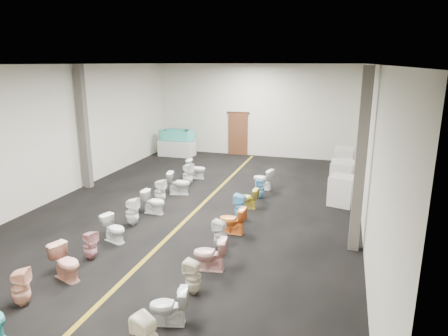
{
  "coord_description": "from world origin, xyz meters",
  "views": [
    {
      "loc": [
        4.32,
        -11.28,
        4.56
      ],
      "look_at": [
        0.58,
        1.0,
        1.15
      ],
      "focal_mm": 32.0,
      "sensor_mm": 36.0,
      "label": 1
    }
  ],
  "objects": [
    {
      "name": "back_door",
      "position": [
        -0.8,
        7.94,
        1.05
      ],
      "size": [
        1.0,
        0.1,
        2.1
      ],
      "primitive_type": "cube",
      "color": "#562D19",
      "rests_on": "floor"
    },
    {
      "name": "toilet_right_2",
      "position": [
        1.62,
        -4.57,
        0.37
      ],
      "size": [
        0.37,
        0.36,
        0.73
      ],
      "primitive_type": "imported",
      "rotation": [
        0.0,
        0.0,
        -1.67
      ],
      "color": "beige",
      "rests_on": "floor"
    },
    {
      "name": "toilet_left_6",
      "position": [
        -1.17,
        -0.75,
        0.37
      ],
      "size": [
        0.74,
        0.44,
        0.74
      ],
      "primitive_type": "imported",
      "rotation": [
        0.0,
        0.0,
        1.52
      ],
      "color": "white",
      "rests_on": "floor"
    },
    {
      "name": "column_right",
      "position": [
        4.75,
        -1.5,
        2.25
      ],
      "size": [
        0.25,
        0.25,
        4.5
      ],
      "primitive_type": "cube",
      "color": "#59544C",
      "rests_on": "floor"
    },
    {
      "name": "bathtub",
      "position": [
        -3.66,
        6.81,
        1.07
      ],
      "size": [
        1.86,
        0.75,
        0.55
      ],
      "rotation": [
        0.0,
        0.0,
        0.08
      ],
      "color": "#42BFAC",
      "rests_on": "display_table"
    },
    {
      "name": "toilet_left_4",
      "position": [
        -1.24,
        -2.89,
        0.36
      ],
      "size": [
        0.79,
        0.59,
        0.71
      ],
      "primitive_type": "imported",
      "rotation": [
        0.0,
        0.0,
        1.26
      ],
      "color": "white",
      "rests_on": "floor"
    },
    {
      "name": "toilet_right_1",
      "position": [
        1.56,
        -5.61,
        0.35
      ],
      "size": [
        0.77,
        0.56,
        0.71
      ],
      "primitive_type": "imported",
      "rotation": [
        0.0,
        0.0,
        -1.31
      ],
      "color": "silver",
      "rests_on": "floor"
    },
    {
      "name": "toilet_right_4",
      "position": [
        1.54,
        -2.48,
        0.38
      ],
      "size": [
        0.39,
        0.39,
        0.76
      ],
      "primitive_type": "imported",
      "rotation": [
        0.0,
        0.0,
        -1.7
      ],
      "color": "silver",
      "rests_on": "floor"
    },
    {
      "name": "appliance_crate_b",
      "position": [
        4.4,
        3.34,
        0.53
      ],
      "size": [
        0.95,
        0.95,
        1.05
      ],
      "primitive_type": "cube",
      "rotation": [
        0.0,
        0.0,
        -0.29
      ],
      "color": "beige",
      "rests_on": "floor"
    },
    {
      "name": "column_left",
      "position": [
        -4.75,
        1.0,
        2.25
      ],
      "size": [
        0.25,
        0.25,
        4.5
      ],
      "primitive_type": "cube",
      "color": "#59544C",
      "rests_on": "floor"
    },
    {
      "name": "toilet_left_10",
      "position": [
        -1.28,
        3.26,
        0.39
      ],
      "size": [
        0.78,
        0.47,
        0.78
      ],
      "primitive_type": "imported",
      "rotation": [
        0.0,
        0.0,
        1.62
      ],
      "color": "white",
      "rests_on": "floor"
    },
    {
      "name": "wall_right",
      "position": [
        5.0,
        0.0,
        2.25
      ],
      "size": [
        0.0,
        16.0,
        16.0
      ],
      "primitive_type": "plane",
      "rotation": [
        1.57,
        0.0,
        -1.57
      ],
      "color": "beige",
      "rests_on": "ground"
    },
    {
      "name": "toilet_right_7",
      "position": [
        1.52,
        0.54,
        0.34
      ],
      "size": [
        0.68,
        0.41,
        0.67
      ],
      "primitive_type": "imported",
      "rotation": [
        0.0,
        0.0,
        -1.61
      ],
      "color": "gold",
      "rests_on": "floor"
    },
    {
      "name": "toilet_left_9",
      "position": [
        -1.27,
        2.3,
        0.42
      ],
      "size": [
        0.49,
        0.48,
        0.85
      ],
      "primitive_type": "imported",
      "rotation": [
        0.0,
        0.0,
        1.28
      ],
      "color": "white",
      "rests_on": "floor"
    },
    {
      "name": "floor",
      "position": [
        0.0,
        0.0,
        0.0
      ],
      "size": [
        16.0,
        16.0,
        0.0
      ],
      "primitive_type": "plane",
      "color": "black",
      "rests_on": "ground"
    },
    {
      "name": "ceiling",
      "position": [
        0.0,
        0.0,
        4.5
      ],
      "size": [
        16.0,
        16.0,
        0.0
      ],
      "primitive_type": "plane",
      "rotation": [
        3.14,
        0.0,
        0.0
      ],
      "color": "black",
      "rests_on": "ground"
    },
    {
      "name": "wall_back",
      "position": [
        0.0,
        8.0,
        2.25
      ],
      "size": [
        10.0,
        0.0,
        10.0
      ],
      "primitive_type": "plane",
      "rotation": [
        1.57,
        0.0,
        0.0
      ],
      "color": "beige",
      "rests_on": "ground"
    },
    {
      "name": "appliance_crate_a",
      "position": [
        4.4,
        1.75,
        0.49
      ],
      "size": [
        0.93,
        0.93,
        0.98
      ],
      "primitive_type": "cube",
      "rotation": [
        0.0,
        0.0,
        -0.26
      ],
      "color": "silver",
      "rests_on": "floor"
    },
    {
      "name": "appliance_crate_d",
      "position": [
        4.4,
        5.95,
        0.54
      ],
      "size": [
        0.83,
        0.83,
        1.08
      ],
      "primitive_type": "cube",
      "rotation": [
        0.0,
        0.0,
        -0.11
      ],
      "color": "silver",
      "rests_on": "floor"
    },
    {
      "name": "toilet_left_5",
      "position": [
        -1.33,
        -1.79,
        0.41
      ],
      "size": [
        0.4,
        0.4,
        0.82
      ],
      "primitive_type": "imported",
      "rotation": [
        0.0,
        0.0,
        1.65
      ],
      "color": "white",
      "rests_on": "floor"
    },
    {
      "name": "toilet_right_8",
      "position": [
        1.69,
        1.61,
        0.35
      ],
      "size": [
        0.4,
        0.39,
        0.69
      ],
      "primitive_type": "imported",
      "rotation": [
        0.0,
        0.0,
        -1.26
      ],
      "color": "#6AB5E3",
      "rests_on": "floor"
    },
    {
      "name": "toilet_left_1",
      "position": [
        -1.39,
        -5.92,
        0.38
      ],
      "size": [
        0.45,
        0.45,
        0.77
      ],
      "primitive_type": "imported",
      "rotation": [
        0.0,
        0.0,
        1.95
      ],
      "color": "#FDB998",
      "rests_on": "floor"
    },
    {
      "name": "display_table",
      "position": [
        -3.66,
        6.81,
        0.39
      ],
      "size": [
        1.74,
        0.88,
        0.77
      ],
      "primitive_type": "cube",
      "rotation": [
        0.0,
        0.0,
        -0.01
      ],
      "color": "silver",
      "rests_on": "floor"
    },
    {
      "name": "toilet_left_7",
      "position": [
        -1.39,
        0.14,
        0.41
      ],
      "size": [
        0.38,
        0.37,
        0.82
      ],
      "primitive_type": "imported",
      "rotation": [
        0.0,
        0.0,
        1.59
      ],
      "color": "white",
      "rests_on": "floor"
    },
    {
      "name": "toilet_right_5",
      "position": [
        1.57,
        -1.49,
        0.38
      ],
      "size": [
        0.76,
        0.45,
        0.76
      ],
      "primitive_type": "imported",
      "rotation": [
        0.0,
        0.0,
        -1.61
      ],
      "color": "orange",
      "rests_on": "floor"
    },
    {
      "name": "toilet_left_2",
      "position": [
        -1.2,
        -4.84,
        0.39
      ],
      "size": [
        0.86,
        0.66,
        0.77
      ],
      "primitive_type": "imported",
      "rotation": [
        0.0,
        0.0,
        1.24
      ],
      "color": "#ECA48C",
      "rests_on": "floor"
    },
    {
      "name": "wall_left",
      "position": [
        -5.0,
        0.0,
        2.25
      ],
      "size": [
        0.0,
        16.0,
        16.0
      ],
      "primitive_type": "plane",
      "rotation": [
        1.57,
        0.0,
        1.57
      ],
      "color": "beige",
      "rests_on": "ground"
    },
    {
      "name": "toilet_left_8",
      "position": [
        -1.16,
        1.21,
        0.41
      ],
      "size": [
        0.87,
        0.6,
        0.81
      ],
      "primitive_type": "imported",
      "rotation": [
        0.0,
        0.0,
        1.77
      ],
      "color": "silver",
      "rests_on": "floor"
    },
    {
      "name": "toilet_right_9",
      "position": [
        1.57,
        2.68,
        0.38
      ],
      "size": [
        0.84,
        0.62,
        0.77
      ],
      "primitive_type": "imported",
      "rotation": [
        0.0,
        0.0,
        -1.85
      ],
      "color": "white",
      "rests_on": "floor"
    },
    {
      "name": "toilet_left_3",
      "position": [
        -1.25,
        -3.92,
        0.36
      ],
      "size": [
        0.41,
        0.4,
        0.71
      ],
      "primitive_type": "imported",
      "rotation": [
        0.0,
        0.0,
        1.27
      ],
      "color": "#D49298",
      "rests_on": "floor"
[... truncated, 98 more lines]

